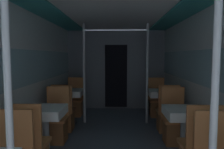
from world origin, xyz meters
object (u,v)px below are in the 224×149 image
at_px(support_pole_left_0, 9,114).
at_px(chair_left_near_2, 64,117).
at_px(chair_left_far_2, 75,104).
at_px(dining_table_left_1, 45,116).
at_px(chair_right_far_2, 157,105).
at_px(dining_table_right_2, 162,96).
at_px(chair_right_far_1, 174,126).
at_px(dining_table_right_1, 185,117).
at_px(support_pole_right_2, 147,74).
at_px(chair_right_near_2, 167,117).
at_px(support_pole_right_0, 214,115).
at_px(chair_left_far_1, 56,125).
at_px(support_pole_left_2, 84,74).
at_px(dining_table_left_2, 70,95).

height_order(support_pole_left_0, chair_left_near_2, support_pole_left_0).
relative_size(support_pole_left_0, chair_left_far_2, 2.32).
distance_m(dining_table_left_1, chair_left_near_2, 1.20).
bearing_deg(chair_right_far_2, dining_table_right_2, 90.00).
xyz_separation_m(support_pole_left_0, chair_right_far_1, (1.76, 2.29, -0.84)).
height_order(dining_table_right_1, support_pole_right_2, support_pole_right_2).
height_order(support_pole_left_0, dining_table_right_1, support_pole_left_0).
distance_m(chair_left_near_2, chair_left_far_2, 1.15).
bearing_deg(dining_table_right_1, support_pole_right_2, 101.01).
xyz_separation_m(dining_table_right_1, chair_right_far_1, (0.00, 0.57, -0.34)).
xyz_separation_m(chair_right_near_2, support_pole_right_2, (-0.33, 0.57, 0.84)).
relative_size(dining_table_right_1, chair_right_far_1, 0.78).
distance_m(chair_left_far_2, support_pole_right_2, 2.03).
bearing_deg(chair_right_near_2, support_pole_left_0, -121.61).
height_order(support_pole_right_0, dining_table_right_1, support_pole_right_0).
distance_m(dining_table_left_1, dining_table_right_2, 2.71).
relative_size(chair_right_near_2, support_pole_right_2, 0.43).
bearing_deg(chair_left_far_2, dining_table_right_2, 164.74).
xyz_separation_m(chair_left_far_2, dining_table_right_2, (2.10, -0.57, 0.34)).
bearing_deg(chair_left_near_2, dining_table_right_1, -28.66).
height_order(chair_left_far_1, chair_right_near_2, same).
relative_size(support_pole_left_2, support_pole_right_0, 1.00).
bearing_deg(chair_left_near_2, dining_table_left_2, 90.00).
distance_m(chair_left_far_1, dining_table_right_1, 2.20).
relative_size(chair_left_far_2, chair_right_near_2, 1.00).
bearing_deg(support_pole_left_0, dining_table_left_2, 95.56).
bearing_deg(support_pole_left_0, chair_left_near_2, 96.66).
distance_m(support_pole_left_0, support_pole_right_0, 1.43).
bearing_deg(chair_left_near_2, support_pole_right_2, 17.98).
bearing_deg(support_pole_right_0, dining_table_left_2, 117.15).
bearing_deg(dining_table_right_1, chair_right_far_2, 90.00).
bearing_deg(dining_table_right_2, chair_left_far_2, 164.74).
bearing_deg(chair_right_far_2, support_pole_right_0, 85.23).
distance_m(support_pole_right_0, chair_right_far_2, 4.11).
height_order(support_pole_right_0, chair_right_far_2, support_pole_right_0).
bearing_deg(chair_left_far_1, dining_table_right_2, -151.34).
bearing_deg(support_pole_left_2, chair_left_far_2, 120.30).
xyz_separation_m(chair_right_far_1, support_pole_right_2, (-0.33, 1.15, 0.84)).
distance_m(chair_left_far_1, chair_right_far_2, 2.71).
xyz_separation_m(dining_table_left_2, chair_right_far_1, (2.10, -1.15, -0.34)).
bearing_deg(chair_left_far_2, chair_right_near_2, 151.38).
xyz_separation_m(dining_table_left_2, support_pole_right_2, (1.76, 0.00, 0.50)).
bearing_deg(chair_right_near_2, dining_table_left_2, 164.74).
height_order(chair_left_near_2, support_pole_right_0, support_pole_right_0).
bearing_deg(dining_table_right_2, support_pole_left_2, 180.00).
distance_m(chair_left_near_2, support_pole_left_2, 1.07).
xyz_separation_m(support_pole_left_2, dining_table_right_2, (1.76, 0.00, -0.50)).
height_order(dining_table_left_1, chair_right_far_2, chair_right_far_2).
height_order(support_pole_left_0, chair_left_far_1, support_pole_left_0).
xyz_separation_m(chair_left_far_2, chair_right_far_1, (2.10, -1.72, 0.00)).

